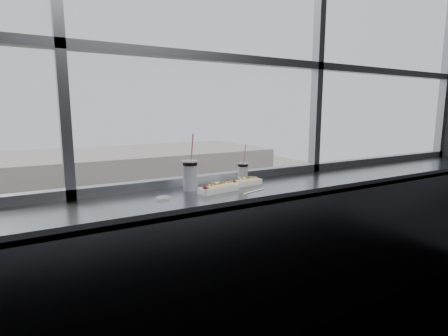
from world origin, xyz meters
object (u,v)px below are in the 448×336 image
soda_cup_right (243,172)px  hotdog_tray_left (219,188)px  pedestrian_d (142,236)px  soda_cup_left (190,174)px  loose_straw (254,191)px  car_far_b (97,265)px  car_near_c (94,329)px  car_near_e (283,274)px  tree_center (63,221)px  pedestrian_c (120,246)px  pedestrian_b (8,257)px  tree_right (168,208)px  hotdog_tray_right (245,182)px  car_far_c (222,240)px  car_near_d (187,301)px

soda_cup_right → hotdog_tray_left: bearing=-153.8°
pedestrian_d → soda_cup_right: bearing=-14.9°
soda_cup_left → loose_straw: bearing=-36.5°
car_far_b → car_near_c: (-1.59, -8.00, -0.07)m
soda_cup_left → car_near_e: bearing=48.1°
car_far_b → car_near_c: 8.16m
hotdog_tray_left → pedestrian_d: size_ratio=0.15×
tree_center → hotdog_tray_left: bearing=-92.6°
pedestrian_c → pedestrian_d: pedestrian_d is taller
car_near_c → pedestrian_b: 13.49m
hotdog_tray_left → pedestrian_c: 30.11m
hotdog_tray_left → soda_cup_left: (-0.14, 0.14, 0.08)m
tree_right → car_near_c: bearing=-126.7°
hotdog_tray_right → soda_cup_right: soda_cup_right is taller
hotdog_tray_right → tree_center: size_ratio=0.05×
tree_right → pedestrian_c: bearing=-169.5°
hotdog_tray_right → pedestrian_d: hotdog_tray_right is taller
soda_cup_right → soda_cup_left: bearing=178.8°
loose_straw → car_near_c: size_ratio=0.04×
pedestrian_b → tree_center: tree_center is taller
soda_cup_right → car_far_c: soda_cup_right is taller
car_near_d → car_near_c: car_near_d is taller
car_near_d → car_near_c: (-5.44, 0.00, -0.07)m
soda_cup_right → car_near_c: soda_cup_right is taller
car_far_c → soda_cup_right: bearing=152.1°
hotdog_tray_left → car_near_d: hotdog_tray_left is taller
soda_cup_left → pedestrian_b: 31.11m
hotdog_tray_right → tree_center: 29.46m
car_far_b → tree_right: size_ratio=1.19×
hotdog_tray_right → car_far_c: bearing=55.6°
soda_cup_left → pedestrian_d: soda_cup_left is taller
car_near_d → soda_cup_left: bearing=158.6°
car_near_e → tree_center: 17.98m
soda_cup_right → car_near_c: size_ratio=0.05×
hotdog_tray_left → loose_straw: 0.24m
car_far_c → pedestrian_c: bearing=71.2°
pedestrian_d → tree_right: bearing=76.3°
car_near_d → tree_center: tree_center is taller
car_near_e → pedestrian_d: size_ratio=2.90×
car_far_b → pedestrian_d: size_ratio=3.25×
loose_straw → car_near_d: size_ratio=0.04×
hotdog_tray_left → car_far_c: bearing=50.8°
hotdog_tray_left → hotdog_tray_right: size_ratio=1.14×
loose_straw → hotdog_tray_right: bearing=56.8°
pedestrian_d → tree_center: bearing=-84.9°
tree_right → hotdog_tray_left: bearing=-110.1°
soda_cup_right → car_near_d: soda_cup_right is taller
hotdog_tray_right → tree_center: hotdog_tray_right is taller
hotdog_tray_right → car_far_c: 29.95m
car_near_c → tree_center: (-0.16, 12.00, 2.70)m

